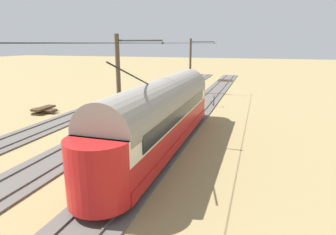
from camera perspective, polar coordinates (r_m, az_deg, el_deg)
ground_plane at (r=23.24m, az=-10.10°, el=-1.66°), size 220.00×220.00×0.00m
track_streetcar_siding at (r=21.73m, az=2.11°, el=-2.42°), size 2.80×80.00×0.18m
track_adjacent_siding at (r=23.49m, az=-9.75°, el=-1.33°), size 2.80×80.00×0.18m
track_third_siding at (r=26.11m, az=-19.59°, el=-0.37°), size 2.80×80.00×0.18m
vintage_streetcar at (r=17.53m, az=-1.22°, el=0.92°), size 2.65×17.25×5.53m
catenary_pole_foreground at (r=37.15m, az=4.55°, el=10.21°), size 3.14×0.28×6.92m
catenary_pole_mid_near at (r=18.51m, az=-9.43°, el=5.79°), size 3.14×0.28×6.92m
overhead_wire_run at (r=18.00m, az=-0.44°, el=14.49°), size 2.94×43.57×0.18m
switch_stand at (r=30.03m, az=9.02°, el=3.42°), size 0.50×0.30×1.24m
spare_tie_stack at (r=29.54m, az=-23.30°, el=1.37°), size 2.40×2.40×0.54m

